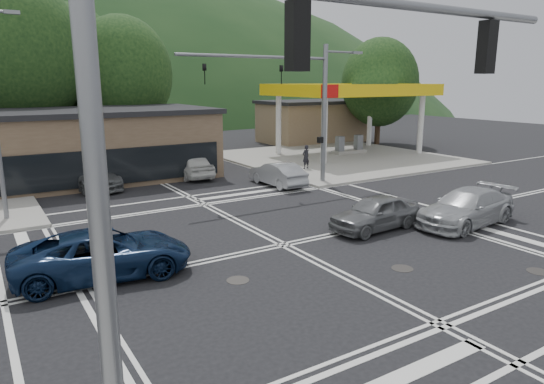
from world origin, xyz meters
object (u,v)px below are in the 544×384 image
car_grey_center (375,213)px  car_queue_a (278,174)px  car_silver_east (466,208)px  pedestrian (306,157)px  car_blue_west (103,254)px  car_queue_b (191,165)px  car_northbound (89,175)px

car_grey_center → car_queue_a: size_ratio=0.98×
car_silver_east → pedestrian: (1.71, 13.91, 0.21)m
car_blue_west → pedestrian: 19.78m
car_blue_west → car_grey_center: car_blue_west is taller
car_queue_b → pedestrian: size_ratio=2.82×
car_grey_center → car_blue_west: bearing=-98.3°
car_queue_a → car_northbound: size_ratio=0.79×
car_queue_b → pedestrian: (7.49, -1.99, 0.18)m
car_blue_west → pedestrian: pedestrian is taller
car_silver_east → pedestrian: 14.02m
car_blue_west → car_grey_center: (10.63, -0.85, -0.04)m
car_grey_center → car_silver_east: car_silver_east is taller
car_queue_a → car_queue_b: 5.98m
car_grey_center → car_northbound: 16.58m
car_queue_a → car_blue_west: bearing=34.9°
car_queue_b → car_northbound: size_ratio=0.85×
car_grey_center → car_northbound: car_northbound is taller
car_northbound → pedestrian: size_ratio=3.32×
car_northbound → car_queue_a: bearing=-36.9°
car_queue_b → car_northbound: 6.17m
car_blue_west → car_northbound: bearing=-3.3°
pedestrian → car_queue_b: bearing=-24.1°
car_grey_center → car_silver_east: bearing=63.7°
car_grey_center → car_silver_east: size_ratio=0.80×
car_blue_west → car_grey_center: size_ratio=1.29×
car_grey_center → pedestrian: pedestrian is taller
car_blue_west → pedestrian: bearing=-47.5°
car_northbound → pedestrian: (13.66, -2.05, 0.18)m
pedestrian → car_queue_a: bearing=26.3°
car_queue_a → pedestrian: bearing=-145.1°
car_silver_east → car_queue_a: car_silver_east is taller
car_blue_west → car_queue_a: bearing=-47.5°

